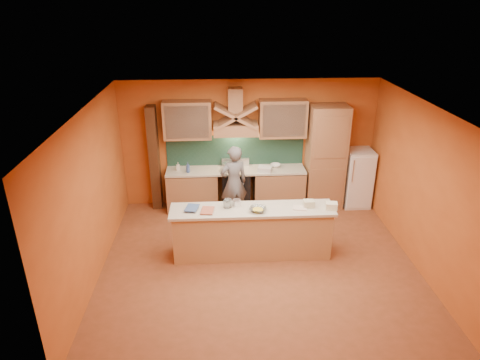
{
  "coord_description": "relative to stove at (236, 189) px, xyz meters",
  "views": [
    {
      "loc": [
        -0.7,
        -6.36,
        4.43
      ],
      "look_at": [
        -0.28,
        0.9,
        1.24
      ],
      "focal_mm": 32.0,
      "sensor_mm": 36.0,
      "label": 1
    }
  ],
  "objects": [
    {
      "name": "jar_small",
      "position": [
        -0.25,
        -1.85,
        0.57
      ],
      "size": [
        0.15,
        0.15,
        0.14
      ],
      "primitive_type": "cylinder",
      "rotation": [
        0.0,
        0.0,
        -0.2
      ],
      "color": "white",
      "rests_on": "island_top"
    },
    {
      "name": "base_cabinet_right",
      "position": [
        0.95,
        0.0,
        -0.02
      ],
      "size": [
        1.1,
        0.6,
        0.86
      ],
      "primitive_type": "cube",
      "color": "#9F6C48",
      "rests_on": "floor"
    },
    {
      "name": "book_lower",
      "position": [
        -0.7,
        -1.95,
        0.51
      ],
      "size": [
        0.26,
        0.32,
        0.03
      ],
      "primitive_type": "imported",
      "rotation": [
        0.0,
        0.0,
        -0.13
      ],
      "color": "#AA563C",
      "rests_on": "island_top"
    },
    {
      "name": "wall_left",
      "position": [
        -2.45,
        -2.2,
        0.95
      ],
      "size": [
        0.02,
        5.0,
        2.8
      ],
      "primitive_type": "cube",
      "color": "#BE5D25",
      "rests_on": "floor"
    },
    {
      "name": "island_body",
      "position": [
        0.2,
        -1.9,
        -0.01
      ],
      "size": [
        2.8,
        0.55,
        0.88
      ],
      "primitive_type": "cube",
      "color": "tan",
      "rests_on": "floor"
    },
    {
      "name": "hood_chimney",
      "position": [
        0.0,
        0.15,
        1.95
      ],
      "size": [
        0.3,
        0.3,
        0.5
      ],
      "primitive_type": "cube",
      "color": "#9F6C48",
      "rests_on": "wall_back"
    },
    {
      "name": "pot_large",
      "position": [
        -0.17,
        -0.06,
        0.54
      ],
      "size": [
        0.33,
        0.33,
        0.18
      ],
      "primitive_type": "cylinder",
      "rotation": [
        0.0,
        0.0,
        0.31
      ],
      "color": "#BBBBC3",
      "rests_on": "stove"
    },
    {
      "name": "book_upper",
      "position": [
        -0.96,
        -1.86,
        0.53
      ],
      "size": [
        0.27,
        0.33,
        0.02
      ],
      "primitive_type": "imported",
      "rotation": [
        0.0,
        0.0,
        -0.21
      ],
      "color": "#3B5283",
      "rests_on": "island_top"
    },
    {
      "name": "cloth",
      "position": [
        1.04,
        -1.94,
        0.5
      ],
      "size": [
        0.28,
        0.23,
        0.02
      ],
      "primitive_type": "cube",
      "rotation": [
        0.0,
        0.0,
        -0.22
      ],
      "color": "beige",
      "rests_on": "island_top"
    },
    {
      "name": "pot_small",
      "position": [
        0.04,
        0.02,
        0.51
      ],
      "size": [
        0.21,
        0.21,
        0.13
      ],
      "primitive_type": "cylinder",
      "rotation": [
        0.0,
        0.0,
        0.05
      ],
      "color": "#B4B5BC",
      "rests_on": "stove"
    },
    {
      "name": "person",
      "position": [
        -0.07,
        -0.47,
        0.36
      ],
      "size": [
        0.68,
        0.56,
        1.61
      ],
      "primitive_type": "imported",
      "rotation": [
        0.0,
        0.0,
        3.48
      ],
      "color": "slate",
      "rests_on": "floor"
    },
    {
      "name": "soap_bottle_b",
      "position": [
        -1.02,
        -0.11,
        0.59
      ],
      "size": [
        0.1,
        0.11,
        0.23
      ],
      "primitive_type": "imported",
      "rotation": [
        0.0,
        0.0,
        0.19
      ],
      "color": "#324D8B",
      "rests_on": "counter_top"
    },
    {
      "name": "jar_large",
      "position": [
        -0.22,
        -1.82,
        0.57
      ],
      "size": [
        0.16,
        0.16,
        0.15
      ],
      "primitive_type": "cylinder",
      "rotation": [
        0.0,
        0.0,
        0.23
      ],
      "color": "silver",
      "rests_on": "island_top"
    },
    {
      "name": "upper_cabinet_left",
      "position": [
        -1.0,
        0.12,
        1.55
      ],
      "size": [
        1.0,
        0.35,
        0.8
      ],
      "primitive_type": "cube",
      "color": "#9F6C48",
      "rests_on": "wall_back"
    },
    {
      "name": "wall_front",
      "position": [
        0.3,
        -4.7,
        0.95
      ],
      "size": [
        5.5,
        0.02,
        2.8
      ],
      "primitive_type": "cube",
      "color": "#BE5D25",
      "rests_on": "floor"
    },
    {
      "name": "trim_column_left",
      "position": [
        -1.75,
        0.15,
        0.7
      ],
      "size": [
        0.2,
        0.3,
        2.3
      ],
      "primitive_type": "cube",
      "color": "#472816",
      "rests_on": "floor"
    },
    {
      "name": "grocery_bag_a",
      "position": [
        1.2,
        -1.88,
        0.55
      ],
      "size": [
        0.19,
        0.15,
        0.12
      ],
      "primitive_type": "cube",
      "rotation": [
        0.0,
        0.0,
        -0.03
      ],
      "color": "beige",
      "rests_on": "island_top"
    },
    {
      "name": "backsplash",
      "position": [
        -0.0,
        0.28,
        0.8
      ],
      "size": [
        3.0,
        0.03,
        0.7
      ],
      "primitive_type": "cube",
      "color": "#18352A",
      "rests_on": "wall_back"
    },
    {
      "name": "upper_cabinet_right",
      "position": [
        1.0,
        0.12,
        1.55
      ],
      "size": [
        1.0,
        0.35,
        0.8
      ],
      "primitive_type": "cube",
      "color": "#9F6C48",
      "rests_on": "wall_back"
    },
    {
      "name": "pantry_column",
      "position": [
        1.95,
        0.0,
        0.7
      ],
      "size": [
        0.8,
        0.6,
        2.3
      ],
      "primitive_type": "cube",
      "color": "#9F6C48",
      "rests_on": "floor"
    },
    {
      "name": "fridge",
      "position": [
        2.7,
        0.0,
        0.2
      ],
      "size": [
        0.58,
        0.6,
        1.3
      ],
      "primitive_type": "cube",
      "color": "white",
      "rests_on": "floor"
    },
    {
      "name": "wall_right",
      "position": [
        3.05,
        -2.2,
        0.95
      ],
      "size": [
        0.02,
        5.0,
        2.8
      ],
      "primitive_type": "cube",
      "color": "#BE5D25",
      "rests_on": "floor"
    },
    {
      "name": "counter_top",
      "position": [
        -0.0,
        0.0,
        0.45
      ],
      "size": [
        3.0,
        0.62,
        0.04
      ],
      "primitive_type": "cube",
      "color": "beige",
      "rests_on": "base_cabinet_left"
    },
    {
      "name": "dish_rack",
      "position": [
        0.62,
        -0.15,
        0.52
      ],
      "size": [
        0.34,
        0.3,
        0.1
      ],
      "primitive_type": "cube",
      "rotation": [
        0.0,
        0.0,
        -0.29
      ],
      "color": "silver",
      "rests_on": "counter_top"
    },
    {
      "name": "floor",
      "position": [
        0.3,
        -2.2,
        -0.45
      ],
      "size": [
        5.5,
        5.0,
        0.01
      ],
      "primitive_type": "cube",
      "color": "brown",
      "rests_on": "ground"
    },
    {
      "name": "range_hood",
      "position": [
        0.0,
        0.05,
        1.37
      ],
      "size": [
        0.92,
        0.5,
        0.24
      ],
      "primitive_type": "cube",
      "color": "#9F6C48",
      "rests_on": "wall_back"
    },
    {
      "name": "island_top",
      "position": [
        0.2,
        -1.9,
        0.47
      ],
      "size": [
        2.9,
        0.62,
        0.05
      ],
      "primitive_type": "cube",
      "color": "beige",
      "rests_on": "island_body"
    },
    {
      "name": "bowl_back",
      "position": [
        0.87,
        0.09,
        0.5
      ],
      "size": [
        0.28,
        0.28,
        0.07
      ],
      "primitive_type": "imported",
      "rotation": [
        0.0,
        0.0,
        0.4
      ],
      "color": "silver",
      "rests_on": "counter_top"
    },
    {
      "name": "kitchen_scale",
      "position": [
        -0.07,
        -1.77,
        0.54
      ],
      "size": [
        0.16,
        0.16,
        0.1
      ],
      "primitive_type": "cube",
      "rotation": [
        0.0,
        0.0,
        0.43
      ],
      "color": "white",
      "rests_on": "island_top"
    },
    {
      "name": "stove",
      "position": [
        0.0,
        0.0,
        0.0
      ],
      "size": [
        0.6,
        0.58,
        0.9
      ],
      "primitive_type": "cube",
      "color": "black",
      "rests_on": "floor"
    },
    {
      "name": "mixing_bowl",
      "position": [
        0.29,
        -2.0,
        0.53
      ],
      "size": [
        0.36,
        0.36,
        0.07
      ],
      "primitive_type": "imported",
      "rotation": [
        0.0,
        0.0,
        -0.33
      ],
      "color": "silver",
      "rests_on": "island_top"
    },
    {
      "name": "soap_bottle_a",
      "position": [
        -1.24,
        0.01,
        0.56
      ],
      "size": [
        0.09,
        0.09,
        0.18
      ],
      "primitive_type": "imported",
      "rotation": [
        0.0,
        0.0,
        0.1
      ],
      "color": "beige",
      "rests_on": "counter_top"
    },
    {
      "name": "grocery_bag_b",
      "position": [
        1.58,
        -1.99,
        0.56
      ],
      "size": [
        0.22,
        0.19,
        0.12
      ],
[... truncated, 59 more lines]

